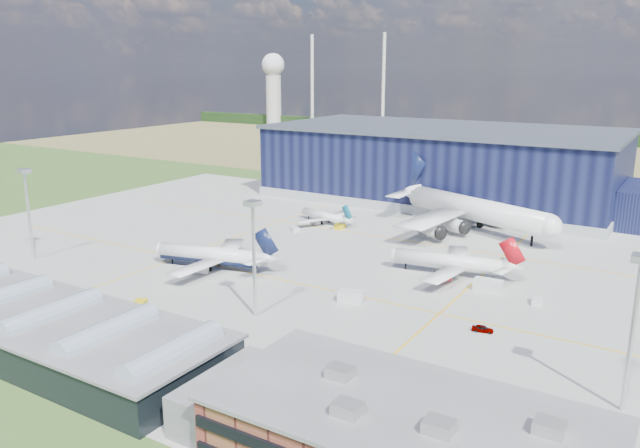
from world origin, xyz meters
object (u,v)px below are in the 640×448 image
Objects in this scene: gse_tug_b at (343,387)px; car_a at (483,329)px; gse_cart_a at (537,301)px; car_b at (490,405)px; light_mast_west at (27,199)px; gse_tug_a at (139,305)px; hangar at (450,168)px; light_mast_center at (254,240)px; airliner_widebody at (477,198)px; gse_cart_b at (295,229)px; ops_building at (406,443)px; airliner_red at (448,254)px; gse_van_b at (457,253)px; gse_tug_c at (340,226)px; light_mast_east at (635,308)px; gse_van_c at (351,296)px; airliner_navy at (210,246)px; airliner_regional at (324,212)px; gse_van_a at (488,285)px.

car_a is at bearing 72.02° from gse_tug_b.
car_b is (3.91, -44.90, -0.04)m from gse_cart_a.
light_mast_west is 50.69m from gse_tug_a.
hangar is 135.15m from gse_tug_a.
light_mast_center is 0.37× the size of airliner_widebody.
car_a reaches higher than gse_cart_b.
gse_cart_b is 0.76× the size of car_a.
hangar reaches higher than ops_building.
airliner_red is 54.37m from gse_cart_b.
light_mast_west is 112.02m from car_a.
gse_van_b is at bearing 31.60° from gse_tug_a.
gse_tug_a is at bearing -139.08° from gse_cart_b.
gse_tug_a is 1.06× the size of gse_tug_c.
car_b is at bearing -149.01° from light_mast_east.
car_a is (109.90, 15.88, -14.76)m from light_mast_west.
gse_van_c reaches higher than gse_cart_a.
gse_van_c reaches higher than gse_tug_b.
airliner_red is at bearing -70.13° from gse_cart_b.
car_a is at bearing -85.87° from gse_cart_b.
gse_tug_b is 53.84m from gse_cart_a.
light_mast_east is 94.68m from airliner_navy.
airliner_regional is 49.00m from gse_van_b.
ops_building is 2.05× the size of airliner_regional.
gse_cart_b is (-2.22, -12.92, -3.01)m from airliner_regional.
airliner_red is at bearing 106.75° from ops_building.
airliner_navy is 27.92m from gse_tug_a.
gse_cart_b is at bearing 60.01° from car_b.
airliner_red is 5.27× the size of gse_van_a.
gse_tug_a is 76.07m from gse_tug_c.
gse_cart_a is at bearing -36.87° from airliner_widebody.
gse_van_c is (-8.05, -40.97, 0.09)m from gse_van_b.
gse_tug_b is 0.69× the size of car_a.
airliner_widebody reaches higher than gse_tug_a.
light_mast_center is 59.12m from gse_cart_a.
gse_cart_a is (22.07, -7.74, -4.54)m from airliner_red.
airliner_navy is 39.80m from gse_van_c.
gse_van_b is (-14.06, 19.70, -0.17)m from gse_van_a.
gse_van_c is 27.78m from car_a.
hangar is 6.30× the size of light_mast_west.
airliner_red is 6.19× the size of gse_van_c.
gse_tug_c reaches higher than gse_cart_a.
hangar is 97.15m from gse_van_a.
airliner_red is 29.17m from gse_van_c.
airliner_regional reaches higher than gse_tug_c.
gse_cart_a is at bearing 15.41° from car_b.
airliner_navy is 61.82m from gse_van_b.
light_mast_center reaches higher than gse_van_a.
light_mast_east reaches higher than gse_tug_b.
hangar reaches higher than airliner_regional.
gse_cart_b is (-9.67, -9.89, -0.12)m from gse_tug_c.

